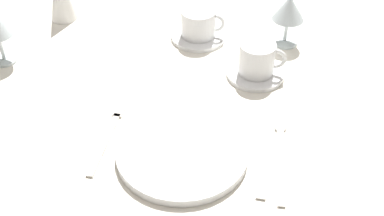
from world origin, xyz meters
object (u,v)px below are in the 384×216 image
at_px(dinner_knife, 266,156).
at_px(wine_glass_left, 289,10).
at_px(spoon_soup, 281,149).
at_px(dinner_plate, 182,152).
at_px(fork_outer, 108,135).
at_px(coffee_cup_left, 258,58).
at_px(coffee_cup_right, 199,23).

distance_m(dinner_knife, wine_glass_left, 0.42).
distance_m(dinner_knife, spoon_soup, 0.04).
height_order(dinner_plate, dinner_knife, dinner_plate).
height_order(fork_outer, coffee_cup_left, coffee_cup_left).
bearing_deg(coffee_cup_left, dinner_knife, -81.89).
xyz_separation_m(dinner_knife, wine_glass_left, (0.02, 0.41, 0.09)).
bearing_deg(coffee_cup_right, dinner_knife, -64.16).
height_order(fork_outer, spoon_soup, spoon_soup).
relative_size(dinner_plate, wine_glass_left, 1.98).
xyz_separation_m(dinner_knife, spoon_soup, (0.03, 0.02, -0.00)).
bearing_deg(dinner_knife, fork_outer, 178.14).
distance_m(fork_outer, spoon_soup, 0.35).
bearing_deg(coffee_cup_left, wine_glass_left, 67.30).
xyz_separation_m(dinner_plate, wine_glass_left, (0.19, 0.43, 0.08)).
distance_m(fork_outer, wine_glass_left, 0.53).
distance_m(spoon_soup, coffee_cup_right, 0.43).
xyz_separation_m(dinner_knife, coffee_cup_right, (-0.19, 0.40, 0.04)).
height_order(coffee_cup_right, wine_glass_left, wine_glass_left).
relative_size(coffee_cup_left, coffee_cup_right, 0.97).
height_order(fork_outer, coffee_cup_right, coffee_cup_right).
distance_m(spoon_soup, coffee_cup_left, 0.25).
distance_m(coffee_cup_left, wine_glass_left, 0.17).
height_order(spoon_soup, wine_glass_left, wine_glass_left).
distance_m(dinner_plate, spoon_soup, 0.19).
height_order(dinner_plate, wine_glass_left, wine_glass_left).
xyz_separation_m(dinner_plate, fork_outer, (-0.16, 0.03, -0.01)).
bearing_deg(dinner_plate, coffee_cup_left, 66.20).
height_order(dinner_knife, wine_glass_left, wine_glass_left).
bearing_deg(coffee_cup_left, dinner_plate, -113.80).
bearing_deg(spoon_soup, wine_glass_left, 90.30).
height_order(spoon_soup, coffee_cup_right, coffee_cup_right).
xyz_separation_m(dinner_knife, coffee_cup_left, (-0.04, 0.26, 0.05)).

